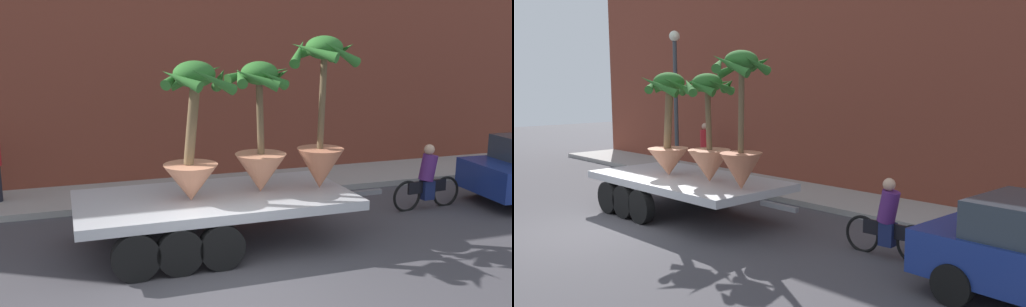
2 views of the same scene
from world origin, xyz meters
TOP-DOWN VIEW (x-y plane):
  - ground_plane at (0.00, 0.00)m, footprint 60.00×60.00m
  - sidewalk at (0.00, 6.10)m, footprint 24.00×2.20m
  - building_facade at (0.00, 7.80)m, footprint 24.00×1.20m
  - flatbed_trailer at (0.13, 2.28)m, footprint 6.18×2.60m
  - potted_palm_rear at (-0.08, 2.10)m, footprint 1.38×1.48m
  - potted_palm_middle at (2.47, 2.17)m, footprint 1.35×1.45m
  - potted_palm_front at (1.26, 2.27)m, footprint 1.34×1.40m
  - cyclist at (5.60, 3.03)m, footprint 1.84×0.37m

SIDE VIEW (x-z plane):
  - ground_plane at x=0.00m, z-range 0.00..0.00m
  - sidewalk at x=0.00m, z-range 0.00..0.15m
  - cyclist at x=5.60m, z-range -0.10..1.44m
  - flatbed_trailer at x=0.13m, z-range 0.27..1.25m
  - potted_palm_front at x=1.26m, z-range 0.79..3.28m
  - potted_palm_rear at x=-0.08m, z-range 0.84..3.37m
  - potted_palm_middle at x=2.47m, z-range 0.78..3.74m
  - building_facade at x=0.00m, z-range 0.00..8.87m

